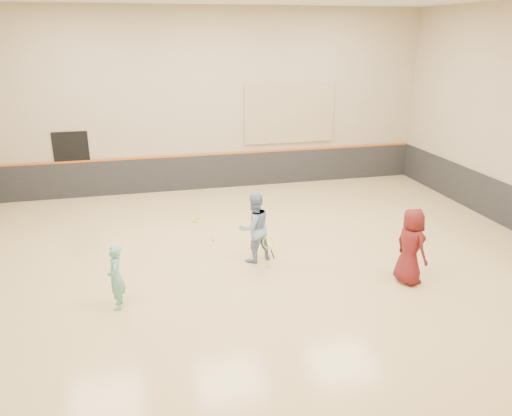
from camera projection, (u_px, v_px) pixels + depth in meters
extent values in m
cube|color=tan|center=(250.00, 263.00, 12.07)|extent=(15.00, 12.00, 0.20)
cube|color=tan|center=(209.00, 102.00, 16.55)|extent=(15.00, 0.02, 6.00)
cube|color=tan|center=(370.00, 239.00, 5.54)|extent=(15.00, 0.02, 6.00)
cube|color=#232326|center=(211.00, 172.00, 17.31)|extent=(14.90, 0.04, 1.20)
cube|color=#D85914|center=(211.00, 154.00, 17.10)|extent=(14.90, 0.03, 0.06)
cube|color=tan|center=(289.00, 114.00, 17.28)|extent=(3.20, 0.08, 2.00)
cube|color=black|center=(73.00, 165.00, 16.15)|extent=(1.10, 0.05, 2.20)
imported|color=#68B4A9|center=(116.00, 277.00, 9.71)|extent=(0.35, 0.51, 1.34)
imported|color=#7D9AC2|center=(254.00, 228.00, 11.70)|extent=(0.97, 0.85, 1.68)
imported|color=maroon|center=(411.00, 246.00, 10.67)|extent=(0.70, 0.92, 1.69)
sphere|color=yellow|center=(267.00, 266.00, 11.61)|extent=(0.07, 0.07, 0.07)
sphere|color=yellow|center=(427.00, 239.00, 10.44)|extent=(0.07, 0.07, 0.07)
sphere|color=#C7D732|center=(213.00, 240.00, 13.07)|extent=(0.07, 0.07, 0.07)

